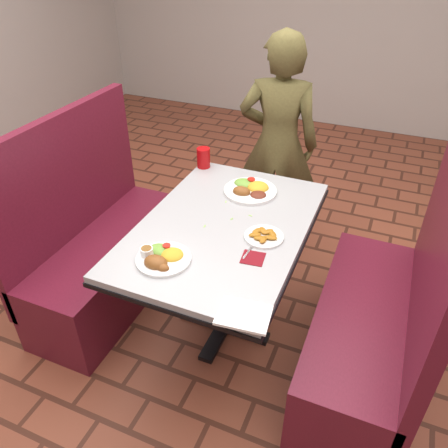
% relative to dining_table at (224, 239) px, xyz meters
% --- Properties ---
extents(dining_table, '(0.81, 1.21, 0.75)m').
position_rel_dining_table_xyz_m(dining_table, '(0.00, 0.00, 0.00)').
color(dining_table, '#A9ACAE').
rests_on(dining_table, ground).
extents(booth_bench_left, '(0.47, 1.20, 1.17)m').
position_rel_dining_table_xyz_m(booth_bench_left, '(-0.80, 0.00, -0.32)').
color(booth_bench_left, maroon).
rests_on(booth_bench_left, ground).
extents(booth_bench_right, '(0.47, 1.20, 1.17)m').
position_rel_dining_table_xyz_m(booth_bench_right, '(0.80, 0.00, -0.32)').
color(booth_bench_right, maroon).
rests_on(booth_bench_right, ground).
extents(diner_person, '(0.60, 0.44, 1.50)m').
position_rel_dining_table_xyz_m(diner_person, '(-0.03, 1.03, 0.09)').
color(diner_person, brown).
rests_on(diner_person, ground).
extents(near_dinner_plate, '(0.25, 0.25, 0.08)m').
position_rel_dining_table_xyz_m(near_dinner_plate, '(-0.14, -0.37, 0.12)').
color(near_dinner_plate, white).
rests_on(near_dinner_plate, dining_table).
extents(far_dinner_plate, '(0.30, 0.30, 0.08)m').
position_rel_dining_table_xyz_m(far_dinner_plate, '(0.01, 0.35, 0.12)').
color(far_dinner_plate, white).
rests_on(far_dinner_plate, dining_table).
extents(plantain_plate, '(0.19, 0.19, 0.03)m').
position_rel_dining_table_xyz_m(plantain_plate, '(0.22, -0.03, 0.11)').
color(plantain_plate, white).
rests_on(plantain_plate, dining_table).
extents(maroon_napkin, '(0.11, 0.11, 0.00)m').
position_rel_dining_table_xyz_m(maroon_napkin, '(0.23, -0.20, 0.10)').
color(maroon_napkin, maroon).
rests_on(maroon_napkin, dining_table).
extents(spoon_utensil, '(0.02, 0.12, 0.00)m').
position_rel_dining_table_xyz_m(spoon_utensil, '(0.19, -0.17, 0.10)').
color(spoon_utensil, silver).
rests_on(spoon_utensil, dining_table).
extents(red_tumbler, '(0.08, 0.08, 0.12)m').
position_rel_dining_table_xyz_m(red_tumbler, '(-0.36, 0.53, 0.16)').
color(red_tumbler, '#AE0B0D').
rests_on(red_tumbler, dining_table).
extents(paper_napkin, '(0.22, 0.17, 0.01)m').
position_rel_dining_table_xyz_m(paper_napkin, '(0.31, -0.55, 0.10)').
color(paper_napkin, white).
rests_on(paper_napkin, dining_table).
extents(knife_utensil, '(0.01, 0.16, 0.00)m').
position_rel_dining_table_xyz_m(knife_utensil, '(-0.09, -0.38, 0.11)').
color(knife_utensil, '#BCBCC0').
rests_on(knife_utensil, dining_table).
extents(fork_utensil, '(0.06, 0.15, 0.00)m').
position_rel_dining_table_xyz_m(fork_utensil, '(-0.13, -0.37, 0.11)').
color(fork_utensil, silver).
rests_on(fork_utensil, dining_table).
extents(lettuce_shreds, '(0.28, 0.32, 0.00)m').
position_rel_dining_table_xyz_m(lettuce_shreds, '(0.04, 0.06, 0.10)').
color(lettuce_shreds, '#8DBE4C').
rests_on(lettuce_shreds, dining_table).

